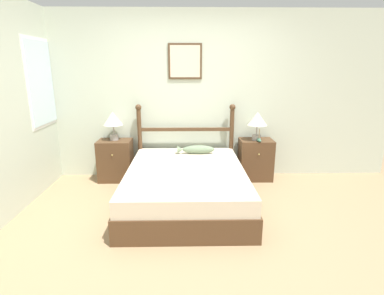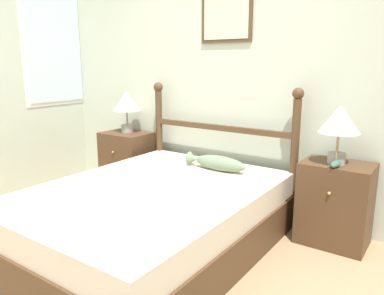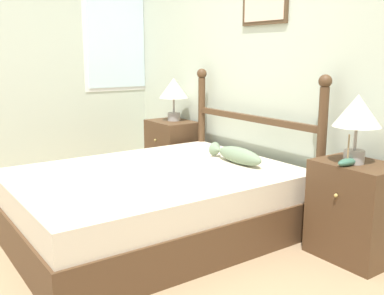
{
  "view_description": "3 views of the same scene",
  "coord_description": "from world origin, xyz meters",
  "px_view_note": "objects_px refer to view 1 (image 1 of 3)",
  "views": [
    {
      "loc": [
        -0.07,
        -2.97,
        1.72
      ],
      "look_at": [
        0.02,
        1.03,
        0.64
      ],
      "focal_mm": 28.0,
      "sensor_mm": 36.0,
      "label": 1
    },
    {
      "loc": [
        1.66,
        -1.33,
        1.36
      ],
      "look_at": [
        -0.05,
        1.12,
        0.68
      ],
      "focal_mm": 35.0,
      "sensor_mm": 36.0,
      "label": 2
    },
    {
      "loc": [
        2.67,
        -0.94,
        1.31
      ],
      "look_at": [
        -0.1,
        0.99,
        0.6
      ],
      "focal_mm": 42.0,
      "sensor_mm": 36.0,
      "label": 3
    }
  ],
  "objects_px": {
    "fish_pillow": "(196,149)",
    "model_boat": "(259,140)",
    "nightstand_left": "(116,160)",
    "table_lamp_right": "(257,120)",
    "bed": "(186,186)",
    "table_lamp_left": "(113,120)",
    "nightstand_right": "(255,159)"
  },
  "relations": [
    {
      "from": "nightstand_left",
      "to": "nightstand_right",
      "type": "bearing_deg",
      "value": 0.0
    },
    {
      "from": "nightstand_right",
      "to": "table_lamp_left",
      "type": "xyz_separation_m",
      "value": [
        -2.19,
        0.03,
        0.63
      ]
    },
    {
      "from": "nightstand_right",
      "to": "fish_pillow",
      "type": "distance_m",
      "value": 0.98
    },
    {
      "from": "nightstand_left",
      "to": "table_lamp_right",
      "type": "relative_size",
      "value": 1.47
    },
    {
      "from": "table_lamp_right",
      "to": "fish_pillow",
      "type": "bearing_deg",
      "value": -169.65
    },
    {
      "from": "nightstand_left",
      "to": "table_lamp_right",
      "type": "xyz_separation_m",
      "value": [
        2.17,
        -0.03,
        0.63
      ]
    },
    {
      "from": "bed",
      "to": "table_lamp_left",
      "type": "height_order",
      "value": "table_lamp_left"
    },
    {
      "from": "table_lamp_right",
      "to": "table_lamp_left",
      "type": "bearing_deg",
      "value": 178.48
    },
    {
      "from": "bed",
      "to": "nightstand_right",
      "type": "xyz_separation_m",
      "value": [
        1.09,
        0.86,
        0.08
      ]
    },
    {
      "from": "fish_pillow",
      "to": "bed",
      "type": "bearing_deg",
      "value": -102.98
    },
    {
      "from": "bed",
      "to": "model_boat",
      "type": "xyz_separation_m",
      "value": [
        1.1,
        0.74,
        0.43
      ]
    },
    {
      "from": "bed",
      "to": "table_lamp_right",
      "type": "xyz_separation_m",
      "value": [
        1.08,
        0.83,
        0.71
      ]
    },
    {
      "from": "nightstand_right",
      "to": "table_lamp_right",
      "type": "distance_m",
      "value": 0.63
    },
    {
      "from": "bed",
      "to": "table_lamp_right",
      "type": "height_order",
      "value": "table_lamp_right"
    },
    {
      "from": "table_lamp_right",
      "to": "model_boat",
      "type": "relative_size",
      "value": 2.21
    },
    {
      "from": "table_lamp_left",
      "to": "nightstand_right",
      "type": "bearing_deg",
      "value": -0.83
    },
    {
      "from": "fish_pillow",
      "to": "model_boat",
      "type": "bearing_deg",
      "value": 4.64
    },
    {
      "from": "table_lamp_right",
      "to": "fish_pillow",
      "type": "distance_m",
      "value": 1.03
    },
    {
      "from": "table_lamp_left",
      "to": "fish_pillow",
      "type": "relative_size",
      "value": 0.78
    },
    {
      "from": "fish_pillow",
      "to": "nightstand_left",
      "type": "bearing_deg",
      "value": 171.08
    },
    {
      "from": "table_lamp_left",
      "to": "model_boat",
      "type": "distance_m",
      "value": 2.22
    },
    {
      "from": "bed",
      "to": "nightstand_right",
      "type": "bearing_deg",
      "value": 38.11
    },
    {
      "from": "nightstand_right",
      "to": "model_boat",
      "type": "bearing_deg",
      "value": -86.31
    },
    {
      "from": "table_lamp_left",
      "to": "fish_pillow",
      "type": "height_order",
      "value": "table_lamp_left"
    },
    {
      "from": "bed",
      "to": "model_boat",
      "type": "height_order",
      "value": "model_boat"
    },
    {
      "from": "fish_pillow",
      "to": "table_lamp_right",
      "type": "bearing_deg",
      "value": 10.35
    },
    {
      "from": "bed",
      "to": "table_lamp_left",
      "type": "xyz_separation_m",
      "value": [
        -1.1,
        0.89,
        0.71
      ]
    },
    {
      "from": "nightstand_right",
      "to": "table_lamp_right",
      "type": "bearing_deg",
      "value": -115.45
    },
    {
      "from": "table_lamp_left",
      "to": "table_lamp_right",
      "type": "bearing_deg",
      "value": -1.52
    },
    {
      "from": "bed",
      "to": "table_lamp_left",
      "type": "distance_m",
      "value": 1.58
    },
    {
      "from": "bed",
      "to": "nightstand_right",
      "type": "height_order",
      "value": "nightstand_right"
    },
    {
      "from": "bed",
      "to": "fish_pillow",
      "type": "xyz_separation_m",
      "value": [
        0.15,
        0.66,
        0.3
      ]
    }
  ]
}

